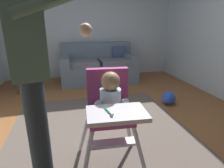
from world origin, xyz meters
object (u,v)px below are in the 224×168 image
high_chair (110,104)px  sippy_cup (26,62)px  couch (99,67)px  toy_ball (169,98)px  adult_standing (31,71)px  side_table (27,72)px

high_chair → sippy_cup: high_chair is taller
couch → high_chair: size_ratio=1.82×
high_chair → toy_ball: size_ratio=4.10×
toy_ball → adult_standing: bearing=-144.4°
high_chair → side_table: (-1.12, 2.42, -0.25)m
adult_standing → toy_ball: (1.80, 1.29, -0.86)m
high_chair → side_table: bearing=-151.4°
high_chair → toy_ball: high_chair is taller
toy_ball → couch: bearing=119.0°
toy_ball → side_table: bearing=152.2°
adult_standing → toy_ball: bearing=23.0°
toy_ball → sippy_cup: sippy_cup is taller
adult_standing → sippy_cup: (-0.56, 2.54, -0.41)m
adult_standing → sippy_cup: 2.63m
high_chair → side_table: 2.67m
high_chair → sippy_cup: bearing=-151.5°
toy_ball → sippy_cup: size_ratio=2.26×
adult_standing → side_table: adult_standing is taller
toy_ball → side_table: (-2.37, 1.25, 0.27)m
couch → side_table: size_ratio=3.24×
couch → adult_standing: bearing=-17.3°
high_chair → sippy_cup: size_ratio=9.26×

